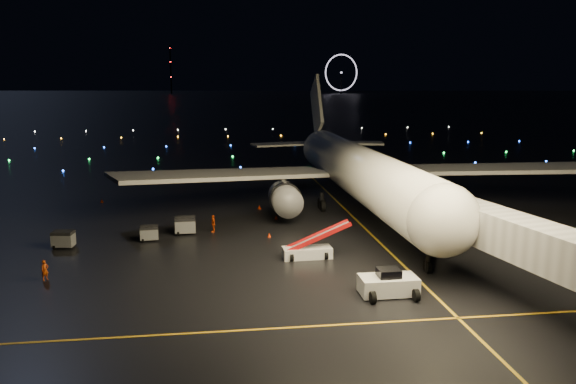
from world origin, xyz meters
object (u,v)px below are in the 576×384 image
baggage_cart_2 (63,239)px  crew_a (45,270)px  baggage_cart_0 (185,226)px  baggage_cart_1 (149,233)px  belt_loader (307,241)px  airliner (352,141)px  pushback_tug (388,282)px  crew_c (213,223)px

baggage_cart_2 → crew_a: bearing=-78.3°
crew_a → baggage_cart_0: size_ratio=0.79×
baggage_cart_0 → baggage_cart_1: (-3.63, -2.19, -0.15)m
belt_loader → baggage_cart_0: (-11.81, 10.10, -0.70)m
baggage_cart_0 → crew_a: bearing=-132.3°
airliner → baggage_cart_2: airliner is taller
belt_loader → baggage_cart_0: size_ratio=3.07×
airliner → pushback_tug: airliner is taller
baggage_cart_1 → baggage_cart_2: (-8.23, -1.52, 0.08)m
crew_c → baggage_cart_1: crew_c is taller
baggage_cart_2 → pushback_tug: bearing=-23.7°
belt_loader → baggage_cart_1: (-15.44, 7.92, -0.86)m
airliner → baggage_cart_1: size_ratio=33.64×
airliner → crew_c: airliner is taller
pushback_tug → baggage_cart_0: (-16.54, 20.19, -0.12)m
crew_a → baggage_cart_1: 13.25m
baggage_cart_1 → crew_a: bearing=-129.1°
crew_c → baggage_cart_1: size_ratio=1.06×
pushback_tug → baggage_cart_2: size_ratio=2.21×
baggage_cart_0 → crew_c: bearing=4.0°
baggage_cart_0 → baggage_cart_2: baggage_cart_0 is taller
baggage_cart_2 → baggage_cart_1: bearing=16.9°
airliner → baggage_cart_1: bearing=-152.3°
airliner → pushback_tug: bearing=-99.2°
pushback_tug → crew_c: (-13.52, 20.54, -0.09)m
crew_c → baggage_cart_2: bearing=-84.3°
pushback_tug → crew_a: size_ratio=2.56×
pushback_tug → baggage_cart_2: pushback_tug is taller
baggage_cart_2 → crew_c: bearing=21.7°
airliner → crew_c: (-18.29, -10.85, -7.78)m
airliner → crew_a: airliner is taller
crew_a → crew_c: 19.50m
airliner → pushback_tug: size_ratio=13.88×
belt_loader → baggage_cart_2: bearing=162.5°
crew_c → belt_loader: bearing=30.5°
baggage_cart_0 → airliner: bearing=25.2°
belt_loader → baggage_cart_1: size_ratio=3.68×
belt_loader → airliner: bearing=63.6°
pushback_tug → baggage_cart_0: pushback_tug is taller
airliner → crew_c: 22.65m
crew_a → baggage_cart_1: bearing=10.6°
pushback_tug → baggage_cart_0: bearing=129.0°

